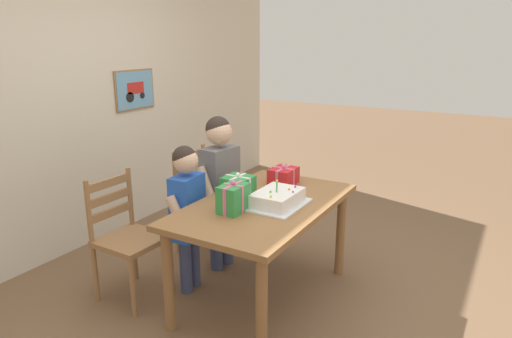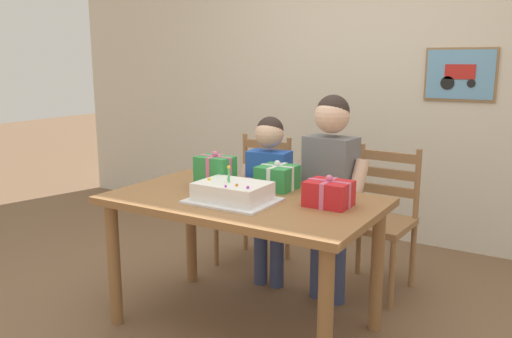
# 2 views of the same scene
# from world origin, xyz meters

# --- Properties ---
(ground_plane) EXTENTS (20.00, 20.00, 0.00)m
(ground_plane) POSITION_xyz_m (0.00, 0.00, 0.00)
(ground_plane) COLOR brown
(back_wall) EXTENTS (6.40, 0.11, 2.60)m
(back_wall) POSITION_xyz_m (0.00, 1.92, 1.30)
(back_wall) COLOR beige
(back_wall) RESTS_ON ground
(dining_table) EXTENTS (1.44, 0.85, 0.75)m
(dining_table) POSITION_xyz_m (0.00, 0.00, 0.64)
(dining_table) COLOR olive
(dining_table) RESTS_ON ground
(birthday_cake) EXTENTS (0.44, 0.34, 0.19)m
(birthday_cake) POSITION_xyz_m (-0.00, -0.10, 0.80)
(birthday_cake) COLOR silver
(birthday_cake) RESTS_ON dining_table
(gift_box_red_large) EXTENTS (0.20, 0.21, 0.17)m
(gift_box_red_large) POSITION_xyz_m (0.06, 0.25, 0.81)
(gift_box_red_large) COLOR #2D8E42
(gift_box_red_large) RESTS_ON dining_table
(gift_box_beside_cake) EXTENTS (0.21, 0.15, 0.22)m
(gift_box_beside_cake) POSITION_xyz_m (-0.25, 0.09, 0.84)
(gift_box_beside_cake) COLOR #2D8E42
(gift_box_beside_cake) RESTS_ON dining_table
(gift_box_corner_small) EXTENTS (0.23, 0.18, 0.16)m
(gift_box_corner_small) POSITION_xyz_m (0.45, 0.08, 0.81)
(gift_box_corner_small) COLOR red
(gift_box_corner_small) RESTS_ON dining_table
(chair_left) EXTENTS (0.43, 0.43, 0.92)m
(chair_left) POSITION_xyz_m (-0.46, 0.88, 0.47)
(chair_left) COLOR #996B42
(chair_left) RESTS_ON ground
(chair_right) EXTENTS (0.44, 0.44, 0.92)m
(chair_right) POSITION_xyz_m (0.46, 0.88, 0.47)
(chair_right) COLOR #996B42
(chair_right) RESTS_ON ground
(child_older) EXTENTS (0.48, 0.28, 1.27)m
(child_older) POSITION_xyz_m (0.26, 0.55, 0.77)
(child_older) COLOR #38426B
(child_older) RESTS_ON ground
(child_younger) EXTENTS (0.42, 0.25, 1.12)m
(child_younger) POSITION_xyz_m (-0.16, 0.55, 0.68)
(child_younger) COLOR #38426B
(child_younger) RESTS_ON ground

